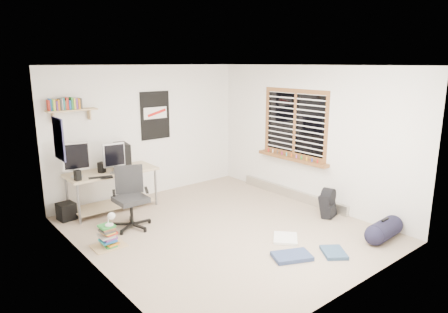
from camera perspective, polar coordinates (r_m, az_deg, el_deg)
floor at (r=6.35m, az=-0.19°, el=-10.36°), size 4.00×4.50×0.01m
ceiling at (r=5.82m, az=-0.21°, el=12.92°), size 4.00×4.50×0.01m
back_wall at (r=7.81m, az=-10.75°, el=3.53°), size 4.00×0.01×2.50m
left_wall at (r=4.98m, az=-18.39°, el=-2.46°), size 0.01×4.50×2.50m
right_wall at (r=7.37m, az=11.98°, el=2.90°), size 0.01×4.50×2.50m
desk at (r=7.29m, az=-15.61°, el=-4.59°), size 1.58×0.80×0.69m
monitor_left at (r=6.92m, az=-20.37°, el=-1.09°), size 0.43×0.18×0.46m
monitor_right at (r=6.96m, az=-15.40°, el=-0.88°), size 0.37×0.12×0.40m
pc_tower at (r=7.35m, az=-14.30°, el=0.10°), size 0.28×0.46×0.45m
keyboard at (r=6.84m, az=-17.20°, el=-2.92°), size 0.40×0.24×0.02m
speaker_left at (r=6.76m, az=-20.18°, el=-2.63°), size 0.10×0.10×0.18m
speaker_right at (r=7.10m, az=-17.08°, el=-1.57°), size 0.13×0.13×0.20m
office_chair at (r=6.40m, az=-13.19°, el=-5.78°), size 0.83×0.83×0.97m
wall_shelf at (r=7.05m, az=-20.89°, el=6.22°), size 0.80×0.22×0.24m
poster_back_wall at (r=7.81m, az=-9.79°, el=5.80°), size 0.62×0.03×0.92m
poster_left_wall at (r=6.04m, az=-22.55°, el=2.33°), size 0.02×0.42×0.60m
window at (r=7.48m, az=9.99°, el=4.69°), size 0.10×1.50×1.26m
baseboard_heater at (r=7.80m, az=9.62°, el=-5.23°), size 0.08×2.50×0.18m
backpack at (r=6.97m, az=14.59°, el=-6.80°), size 0.35×0.31×0.39m
duffel_bag at (r=6.40m, az=21.89°, el=-9.76°), size 0.31×0.31×0.58m
tshirt at (r=6.06m, az=8.76°, el=-11.46°), size 0.53×0.53×0.04m
jeans_a at (r=5.55m, az=9.67°, el=-13.85°), size 0.59×0.50×0.05m
jeans_b at (r=5.77m, az=15.41°, el=-13.07°), size 0.46×0.48×0.05m
book_stack at (r=5.97m, az=-16.23°, el=-10.91°), size 0.48×0.42×0.29m
desk_lamp at (r=5.87m, az=-16.11°, el=-8.89°), size 0.16×0.22×0.19m
subwoofer at (r=7.16m, az=-21.59°, el=-7.31°), size 0.29×0.29×0.29m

